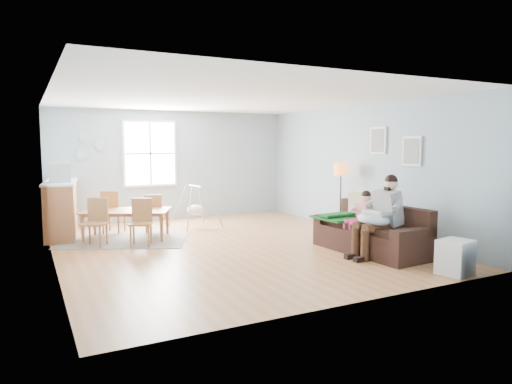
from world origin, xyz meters
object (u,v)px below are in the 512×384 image
sofa (372,235)px  chair_se (141,219)px  storage_cube (455,257)px  chair_nw (112,209)px  dining_table (127,225)px  monitor (60,173)px  counter (62,208)px  father (380,214)px  floor_lamp (341,175)px  baby_swing (195,209)px  chair_ne (154,212)px  toddler (362,211)px  chair_sw (96,219)px

sofa → chair_se: bearing=145.9°
storage_cube → chair_nw: chair_nw is taller
dining_table → monitor: (-1.13, 0.66, 1.03)m
dining_table → counter: counter is taller
father → floor_lamp: (0.73, 2.03, 0.50)m
baby_swing → sofa: bearing=-61.6°
storage_cube → chair_se: bearing=132.2°
sofa → dining_table: bearing=139.8°
monitor → chair_se: bearing=-46.9°
sofa → chair_ne: bearing=131.1°
sofa → father: 0.54m
toddler → monitor: monitor is taller
dining_table → counter: size_ratio=0.79×
toddler → dining_table: bearing=140.9°
dining_table → chair_se: 0.74m
dining_table → chair_se: bearing=-54.5°
chair_sw → chair_ne: size_ratio=1.06×
sofa → dining_table: size_ratio=1.28×
chair_sw → baby_swing: bearing=22.3°
dining_table → chair_se: (0.14, -0.70, 0.20)m
toddler → chair_nw: 5.12m
sofa → chair_nw: chair_nw is taller
chair_se → storage_cube: bearing=-47.8°
chair_se → chair_nw: (-0.29, 1.41, 0.02)m
chair_nw → chair_ne: size_ratio=1.10×
dining_table → baby_swing: (1.64, 0.58, 0.13)m
floor_lamp → chair_sw: bearing=168.6°
chair_nw → baby_swing: size_ratio=0.85×
monitor → counter: bearing=85.0°
chair_se → baby_swing: (1.51, 1.28, -0.07)m
father → storage_cube: (0.23, -1.31, -0.48)m
baby_swing → monitor: bearing=178.4°
floor_lamp → baby_swing: floor_lamp is taller
father → chair_se: bearing=141.8°
floor_lamp → storage_cube: (-0.50, -3.34, -0.97)m
toddler → sofa: bearing=-65.0°
toddler → dining_table: size_ratio=0.52×
sofa → baby_swing: baby_swing is taller
sofa → chair_nw: 5.32m
toddler → baby_swing: toddler is taller
toddler → chair_ne: bearing=131.9°
chair_ne → father: bearing=-52.3°
chair_se → dining_table: bearing=101.1°
dining_table → chair_ne: 0.75m
floor_lamp → monitor: bearing=159.7°
dining_table → chair_sw: 0.74m
floor_lamp → baby_swing: 3.31m
father → chair_sw: (-4.12, 3.00, -0.23)m
storage_cube → monitor: (-4.86, 5.32, 1.06)m
father → chair_se: father is taller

